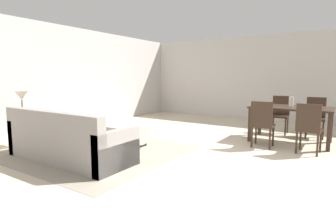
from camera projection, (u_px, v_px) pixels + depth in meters
name	position (u px, v px, depth m)	size (l,w,h in m)	color
ground_plane	(214.00, 163.00, 4.41)	(10.80, 10.80, 0.00)	beige
wall_back	(280.00, 78.00, 8.41)	(9.00, 0.12, 2.70)	beige
wall_left	(63.00, 78.00, 7.09)	(0.12, 11.00, 2.70)	beige
area_rug	(97.00, 151.00, 5.10)	(3.00, 2.80, 0.01)	gray
couch	(68.00, 143.00, 4.54)	(2.30, 0.87, 0.86)	gray
ottoman_table	(118.00, 133.00, 5.56)	(1.14, 0.58, 0.41)	#B7AD9E
side_table	(23.00, 124.00, 5.36)	(0.40, 0.40, 0.59)	olive
table_lamp	(22.00, 97.00, 5.29)	(0.26, 0.26, 0.53)	brown
dining_table	(291.00, 111.00, 5.75)	(1.59, 0.93, 0.76)	#332319
dining_chair_near_left	(262.00, 122.00, 5.30)	(0.41, 0.41, 0.92)	#332319
dining_chair_near_right	(309.00, 126.00, 4.85)	(0.43, 0.43, 0.92)	#332319
dining_chair_far_left	(280.00, 112.00, 6.69)	(0.41, 0.41, 0.92)	#332319
dining_chair_far_right	(316.00, 115.00, 6.25)	(0.42, 0.42, 0.92)	#332319
vase_centerpiece	(291.00, 102.00, 5.77)	(0.10, 0.10, 0.21)	silver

